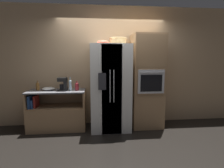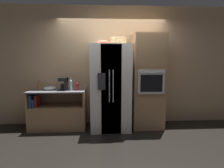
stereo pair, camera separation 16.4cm
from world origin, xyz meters
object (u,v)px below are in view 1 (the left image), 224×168
Objects in this scene: refrigerator at (110,88)px; bottle_short at (77,86)px; bottle_wide at (70,85)px; coffee_maker at (64,84)px; wall_oven at (147,81)px; wicker_basket at (118,41)px; fruit_bowl at (103,42)px; bottle_tall at (38,86)px; mixing_bowl at (48,89)px.

refrigerator is 8.99× the size of bottle_short.
bottle_wide reaches higher than coffee_maker.
wicker_basket is at bearing -175.36° from wall_oven.
wall_oven is at bearing -0.01° from coffee_maker.
refrigerator is 1.03m from coffee_maker.
bottle_short is at bearing 170.65° from fruit_bowl.
wicker_basket is (0.17, 0.02, 1.02)m from refrigerator.
wall_oven is 5.61× the size of wicker_basket.
coffee_maker is (-0.87, 0.11, -0.89)m from fruit_bowl.
bottle_short is 0.70× the size of bottle_wide.
coffee_maker is at bearing 172.60° from fruit_bowl.
fruit_bowl is (-0.33, -0.06, -0.04)m from wicker_basket.
fruit_bowl is 1.16× the size of bottle_tall.
bottle_tall is at bearing 175.50° from wicker_basket.
refrigerator is at bearing -175.24° from wall_oven.
fruit_bowl reaches higher than bottle_wide.
bottle_short is 0.30m from coffee_maker.
wicker_basket is 0.34m from fruit_bowl.
bottle_tall is (-1.78, 0.14, -0.98)m from wicker_basket.
wall_oven is at bearing -1.97° from bottle_tall.
coffee_maker reaches higher than bottle_tall.
coffee_maker is at bearing -13.38° from mixing_bowl.
wall_oven reaches higher than bottle_tall.
mixing_bowl is (-0.50, 0.12, -0.09)m from bottle_wide.
coffee_maker is at bearing 179.99° from wall_oven.
refrigerator is 8.79× the size of bottle_tall.
wall_oven is 10.12× the size of bottle_short.
bottle_short is at bearing -8.96° from mixing_bowl.
fruit_bowl is 1.11m from bottle_short.
wicker_basket is 1.33× the size of mixing_bowl.
wicker_basket is 1.53× the size of fruit_bowl.
refrigerator is 1.39m from mixing_bowl.
refrigerator is 0.86m from wall_oven.
mixing_bowl is (-1.38, 0.15, -0.02)m from refrigerator.
wall_oven is 7.46× the size of mixing_bowl.
coffee_maker is (-0.29, 0.02, 0.06)m from bottle_short.
bottle_wide is at bearing -9.05° from bottle_tall.
refrigerator is 6.58× the size of coffee_maker.
mixing_bowl is at bearing 174.86° from wicker_basket.
refrigerator is 6.63× the size of mixing_bowl.
bottle_wide is 1.04× the size of coffee_maker.
wicker_basket is at bearing 9.71° from fruit_bowl.
fruit_bowl is (-0.16, -0.04, 0.98)m from refrigerator.
wicker_basket is 1.34m from bottle_short.
bottle_tall is at bearing 171.75° from coffee_maker.
fruit_bowl is at bearing -165.70° from refrigerator.
fruit_bowl is at bearing -6.40° from bottle_wide.
wall_oven is 8.56× the size of fruit_bowl.
fruit_bowl is at bearing -173.69° from wall_oven.
refrigerator is at bearing -6.41° from mixing_bowl.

